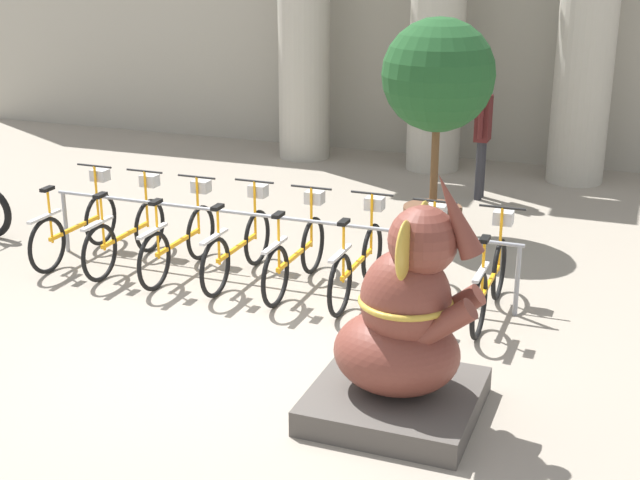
# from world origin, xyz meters

# --- Properties ---
(ground_plane) EXTENTS (60.00, 60.00, 0.00)m
(ground_plane) POSITION_xyz_m (0.00, 0.00, 0.00)
(ground_plane) COLOR gray
(column_left) EXTENTS (1.09, 1.09, 5.16)m
(column_left) POSITION_xyz_m (-2.29, 7.60, 2.62)
(column_left) COLOR #ADA899
(column_left) RESTS_ON ground_plane
(column_middle) EXTENTS (1.09, 1.09, 5.16)m
(column_middle) POSITION_xyz_m (0.00, 7.60, 2.62)
(column_middle) COLOR #ADA899
(column_middle) RESTS_ON ground_plane
(column_right) EXTENTS (1.09, 1.09, 5.16)m
(column_right) POSITION_xyz_m (2.29, 7.60, 2.62)
(column_right) COLOR #ADA899
(column_right) RESTS_ON ground_plane
(bike_rack) EXTENTS (5.54, 0.05, 0.77)m
(bike_rack) POSITION_xyz_m (-0.43, 1.95, 0.64)
(bike_rack) COLOR gray
(bike_rack) RESTS_ON ground_plane
(bicycle_0) EXTENTS (0.48, 1.71, 1.04)m
(bicycle_0) POSITION_xyz_m (-2.90, 1.83, 0.40)
(bicycle_0) COLOR black
(bicycle_0) RESTS_ON ground_plane
(bicycle_1) EXTENTS (0.48, 1.71, 1.04)m
(bicycle_1) POSITION_xyz_m (-2.19, 1.82, 0.40)
(bicycle_1) COLOR black
(bicycle_1) RESTS_ON ground_plane
(bicycle_2) EXTENTS (0.48, 1.71, 1.04)m
(bicycle_2) POSITION_xyz_m (-1.48, 1.81, 0.40)
(bicycle_2) COLOR black
(bicycle_2) RESTS_ON ground_plane
(bicycle_3) EXTENTS (0.48, 1.71, 1.04)m
(bicycle_3) POSITION_xyz_m (-0.78, 1.87, 0.40)
(bicycle_3) COLOR black
(bicycle_3) RESTS_ON ground_plane
(bicycle_4) EXTENTS (0.48, 1.71, 1.04)m
(bicycle_4) POSITION_xyz_m (-0.07, 1.85, 0.40)
(bicycle_4) COLOR black
(bicycle_4) RESTS_ON ground_plane
(bicycle_5) EXTENTS (0.48, 1.71, 1.04)m
(bicycle_5) POSITION_xyz_m (0.63, 1.86, 0.40)
(bicycle_5) COLOR black
(bicycle_5) RESTS_ON ground_plane
(bicycle_6) EXTENTS (0.48, 1.71, 1.04)m
(bicycle_6) POSITION_xyz_m (1.34, 1.82, 0.40)
(bicycle_6) COLOR black
(bicycle_6) RESTS_ON ground_plane
(bicycle_7) EXTENTS (0.48, 1.71, 1.04)m
(bicycle_7) POSITION_xyz_m (2.05, 1.84, 0.40)
(bicycle_7) COLOR black
(bicycle_7) RESTS_ON ground_plane
(elephant_statue) EXTENTS (1.31, 1.31, 2.06)m
(elephant_statue) POSITION_xyz_m (1.76, -0.38, 0.69)
(elephant_statue) COLOR #4C4742
(elephant_statue) RESTS_ON ground_plane
(person_pedestrian) EXTENTS (0.23, 0.47, 1.77)m
(person_pedestrian) POSITION_xyz_m (1.09, 6.10, 1.07)
(person_pedestrian) COLOR #28282D
(person_pedestrian) RESTS_ON ground_plane
(potted_tree) EXTENTS (1.41, 1.41, 2.75)m
(potted_tree) POSITION_xyz_m (0.84, 4.29, 1.92)
(potted_tree) COLOR brown
(potted_tree) RESTS_ON ground_plane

